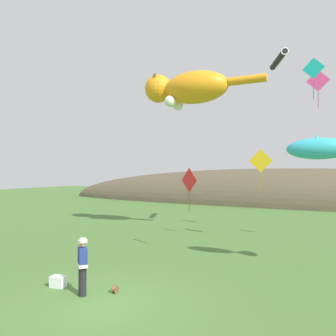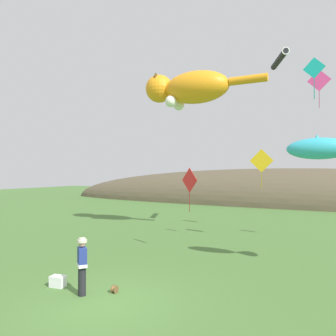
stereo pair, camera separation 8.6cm
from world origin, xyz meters
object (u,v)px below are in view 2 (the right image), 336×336
picnic_cooler (58,281)px  kite_diamond_gold (261,161)px  kite_tube_streamer (279,59)px  kite_diamond_teal (314,69)px  kite_giant_cat (188,89)px  kite_diamond_red (190,181)px  kite_diamond_pink (319,81)px  kite_spool (115,289)px  kite_fish_windsock (329,148)px  festival_attendant (82,265)px

picnic_cooler → kite_diamond_gold: 11.75m
kite_tube_streamer → kite_diamond_teal: bearing=-64.2°
kite_giant_cat → kite_diamond_gold: (4.59, -0.51, -4.59)m
kite_giant_cat → kite_diamond_gold: bearing=-6.4°
kite_diamond_red → kite_diamond_pink: bearing=48.5°
kite_diamond_gold → kite_diamond_teal: size_ratio=1.17×
kite_giant_cat → kite_diamond_red: 7.51m
kite_spool → kite_giant_cat: (-2.13, 10.06, 8.88)m
kite_spool → picnic_cooler: picnic_cooler is taller
kite_tube_streamer → kite_diamond_pink: 2.90m
kite_giant_cat → picnic_cooler: bearing=-89.3°
kite_fish_windsock → kite_diamond_gold: kite_fish_windsock is taller
kite_diamond_red → kite_spool: bearing=-90.6°
kite_diamond_pink → kite_diamond_red: (-5.14, -5.81, -5.41)m
kite_diamond_gold → kite_tube_streamer: bearing=78.1°
festival_attendant → kite_diamond_gold: bearing=72.5°
kite_spool → kite_giant_cat: bearing=101.9°
kite_spool → kite_diamond_pink: 15.22m
kite_diamond_gold → kite_diamond_pink: (2.73, 1.79, 4.42)m
kite_fish_windsock → kite_diamond_gold: bearing=127.0°
kite_diamond_pink → kite_diamond_teal: kite_diamond_pink is taller
kite_giant_cat → kite_diamond_pink: bearing=9.9°
kite_fish_windsock → kite_diamond_gold: 5.74m
kite_fish_windsock → kite_tube_streamer: size_ratio=1.10×
kite_fish_windsock → kite_diamond_red: size_ratio=1.50×
kite_spool → picnic_cooler: 2.06m
festival_attendant → kite_giant_cat: kite_giant_cat is taller
kite_spool → kite_diamond_pink: kite_diamond_pink is taller
kite_diamond_pink → kite_diamond_teal: (0.05, -3.96, -0.45)m
kite_tube_streamer → kite_diamond_gold: size_ratio=1.30×
picnic_cooler → kite_diamond_teal: 13.46m
kite_giant_cat → kite_diamond_gold: kite_giant_cat is taller
kite_spool → kite_fish_windsock: kite_fish_windsock is taller
picnic_cooler → kite_fish_windsock: 10.61m
kite_fish_windsock → festival_attendant: bearing=-139.8°
kite_fish_windsock → kite_diamond_teal: kite_diamond_teal is taller
kite_spool → kite_diamond_gold: bearing=75.5°
festival_attendant → kite_giant_cat: size_ratio=0.23×
kite_fish_windsock → kite_spool: bearing=-140.0°
kite_spool → kite_diamond_pink: (5.19, 11.35, 8.71)m
kite_spool → kite_diamond_gold: 10.76m
picnic_cooler → festival_attendant: bearing=-9.1°
festival_attendant → kite_diamond_teal: (5.99, 8.04, 7.43)m
festival_attendant → kite_tube_streamer: size_ratio=0.63×
kite_diamond_gold → kite_diamond_pink: size_ratio=1.02×
kite_giant_cat → kite_diamond_teal: size_ratio=4.17×
picnic_cooler → kite_diamond_pink: (7.20, 11.80, 8.65)m
kite_diamond_teal → kite_fish_windsock: bearing=-74.4°
picnic_cooler → kite_diamond_red: bearing=71.1°
kite_giant_cat → kite_diamond_pink: 7.43m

